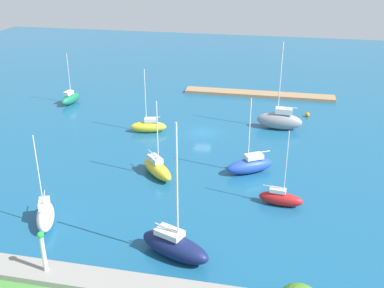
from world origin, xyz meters
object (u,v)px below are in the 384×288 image
Objects in this scene: mooring_buoy_orange at (307,115)px; harbor_beacon at (43,249)px; sailboat_red_along_channel at (281,198)px; sailboat_navy_center_basin at (175,246)px; sailboat_gray_lone_south at (280,120)px; sailboat_blue_inner_mooring at (250,165)px; sailboat_white_east_end at (45,215)px; sailboat_yellow_far_south at (149,126)px; sailboat_green_far_north at (70,98)px; sailboat_yellow_off_beacon at (157,168)px; pier_dock at (259,94)px.

harbor_beacon is at bearing 64.32° from mooring_buoy_orange.
sailboat_navy_center_basin is (9.02, 10.90, 0.31)m from sailboat_red_along_channel.
sailboat_gray_lone_south is 18.11× the size of mooring_buoy_orange.
sailboat_blue_inner_mooring is at bearing 95.30° from sailboat_navy_center_basin.
sailboat_red_along_channel is (-18.35, -16.72, -2.81)m from harbor_beacon.
sailboat_navy_center_basin is (5.10, 17.86, 0.14)m from sailboat_blue_inner_mooring.
sailboat_gray_lone_south reaches higher than sailboat_navy_center_basin.
harbor_beacon is at bearing 4.21° from sailboat_white_east_end.
sailboat_green_far_north is (17.25, -9.80, 0.04)m from sailboat_yellow_far_south.
sailboat_gray_lone_south is (0.89, -22.33, 0.58)m from sailboat_red_along_channel.
sailboat_yellow_far_south is 1.00× the size of sailboat_yellow_off_beacon.
mooring_buoy_orange is at bearing -140.50° from sailboat_blue_inner_mooring.
sailboat_navy_center_basin is at bearing 55.33° from sailboat_white_east_end.
sailboat_yellow_far_south is at bearing 19.19° from sailboat_gray_lone_south.
harbor_beacon is 50.41m from mooring_buoy_orange.
sailboat_blue_inner_mooring is at bearing 92.24° from pier_dock.
sailboat_red_along_channel is 11.92× the size of mooring_buoy_orange.
sailboat_navy_center_basin is at bearing 42.37° from sailboat_blue_inner_mooring.
harbor_beacon is at bearing 79.59° from sailboat_yellow_far_south.
sailboat_yellow_far_south reaches higher than pier_dock.
sailboat_green_far_north is at bearing 2.58° from mooring_buoy_orange.
sailboat_gray_lone_south is (-19.04, -5.34, 0.48)m from sailboat_yellow_far_south.
sailboat_white_east_end reaches higher than harbor_beacon.
sailboat_white_east_end is at bearing -60.82° from harbor_beacon.
sailboat_gray_lone_south is 23.17m from sailboat_yellow_off_beacon.
sailboat_blue_inner_mooring is at bearing -121.36° from harbor_beacon.
sailboat_red_along_channel is at bearing 85.43° from sailboat_white_east_end.
sailboat_white_east_end is 14.10m from sailboat_navy_center_basin.
sailboat_yellow_far_south is at bearing 132.61° from sailboat_navy_center_basin.
mooring_buoy_orange is at bearing -121.16° from sailboat_gray_lone_south.
mooring_buoy_orange is at bearing 131.61° from pier_dock.
sailboat_navy_center_basin is at bearing 79.77° from sailboat_gray_lone_south.
sailboat_green_far_north is at bearing 177.03° from sailboat_white_east_end.
sailboat_gray_lone_south is 34.21m from sailboat_navy_center_basin.
sailboat_red_along_channel is 0.67× the size of sailboat_navy_center_basin.
sailboat_white_east_end is at bearing -148.49° from sailboat_green_far_north.
sailboat_red_along_channel is 15.33m from sailboat_yellow_off_beacon.
sailboat_gray_lone_south is at bearing 104.92° from pier_dock.
sailboat_white_east_end is at bearing -168.46° from sailboat_navy_center_basin.
sailboat_gray_lone_south reaches higher than pier_dock.
harbor_beacon is 0.39× the size of sailboat_blue_inner_mooring.
pier_dock is at bearing -71.57° from sailboat_gray_lone_south.
sailboat_white_east_end is 24.46m from sailboat_red_along_channel.
sailboat_blue_inner_mooring is at bearing 134.84° from sailboat_yellow_far_south.
mooring_buoy_orange is (-4.35, -6.28, -1.07)m from sailboat_gray_lone_south.
sailboat_navy_center_basin is at bearing -123.04° from sailboat_red_along_channel.
harbor_beacon is at bearing -131.09° from sailboat_red_along_channel.
sailboat_gray_lone_south is (-4.25, 15.97, 1.16)m from pier_dock.
sailboat_yellow_off_beacon is (-8.08, -12.36, -0.02)m from sailboat_white_east_end.
sailboat_blue_inner_mooring is 0.74× the size of sailboat_navy_center_basin.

